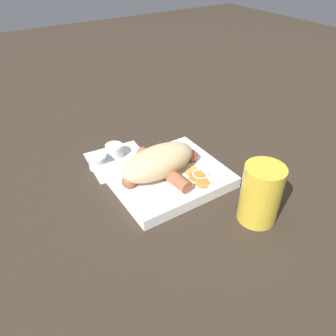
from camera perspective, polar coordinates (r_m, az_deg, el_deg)
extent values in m
plane|color=#33281E|center=(0.68, 0.00, -2.26)|extent=(3.00, 3.00, 0.00)
cube|color=white|center=(0.68, 0.00, -1.48)|extent=(0.22, 0.19, 0.02)
ellipsoid|color=#DBBC84|center=(0.65, -1.67, 1.10)|extent=(0.17, 0.09, 0.06)
cylinder|color=#9E5638|center=(0.66, -0.97, -0.08)|extent=(0.04, 0.16, 0.03)
sphere|color=#9E5638|center=(0.62, -6.70, -2.61)|extent=(0.03, 0.03, 0.03)
sphere|color=#9E5638|center=(0.70, 4.16, 2.19)|extent=(0.03, 0.03, 0.03)
cylinder|color=orange|center=(0.64, 5.98, -2.66)|extent=(0.04, 0.04, 0.00)
cylinder|color=#F99E4C|center=(0.67, 4.28, -0.58)|extent=(0.04, 0.04, 0.00)
cylinder|color=orange|center=(0.66, 5.14, -1.49)|extent=(0.04, 0.04, 0.00)
torus|color=silver|center=(0.65, 6.30, -2.24)|extent=(0.04, 0.04, 0.00)
torus|color=silver|center=(0.64, 4.82, -2.29)|extent=(0.04, 0.04, 0.00)
torus|color=silver|center=(0.66, 5.68, -1.10)|extent=(0.04, 0.04, 0.00)
cube|color=white|center=(0.75, -8.59, 1.35)|extent=(0.14, 0.14, 0.00)
cylinder|color=silver|center=(0.76, -9.31, 2.95)|extent=(0.04, 0.04, 0.03)
cylinder|color=gold|center=(0.76, -9.25, 2.37)|extent=(0.03, 0.03, 0.01)
cylinder|color=silver|center=(0.73, -12.16, 1.12)|extent=(0.04, 0.04, 0.03)
cylinder|color=#4C662D|center=(0.73, -12.07, 0.53)|extent=(0.03, 0.03, 0.01)
cylinder|color=gold|center=(0.59, 15.83, -4.38)|extent=(0.07, 0.07, 0.11)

